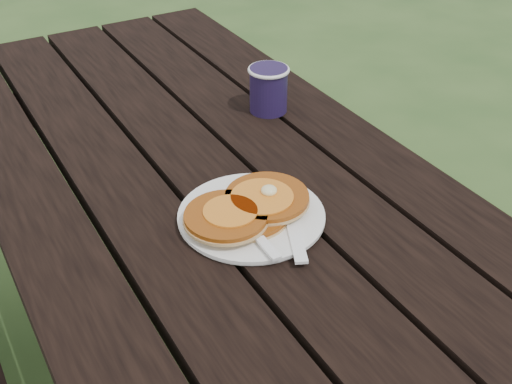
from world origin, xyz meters
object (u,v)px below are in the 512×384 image
picnic_table (231,341)px  pancake_stack (248,208)px  plate (251,216)px  coffee_cup (269,87)px

picnic_table → pancake_stack: 0.42m
pancake_stack → plate: bearing=2.7°
picnic_table → coffee_cup: (0.22, 0.22, 0.44)m
picnic_table → plate: size_ratio=7.64×
plate → coffee_cup: coffee_cup is taller
plate → picnic_table: bearing=88.9°
picnic_table → plate: plate is taller
picnic_table → pancake_stack: pancake_stack is taller
plate → coffee_cup: 0.39m
plate → pancake_stack: bearing=-177.3°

